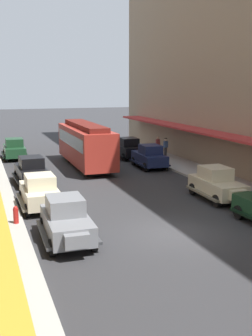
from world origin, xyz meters
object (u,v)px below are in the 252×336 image
at_px(parked_car_3, 149,156).
at_px(fire_hydrant, 16,215).
at_px(parked_car_5, 40,191).
at_px(streetcar, 86,143).
at_px(parked_car_6, 14,148).
at_px(parked_car_7, 31,170).
at_px(parked_car_0, 217,183).
at_px(parked_car_2, 128,148).
at_px(pedestrian_4, 158,145).
at_px(parked_car_4, 66,219).
at_px(pedestrian_0, 166,147).

xyz_separation_m(parked_car_3, fire_hydrant, (-11.15, -10.62, -0.38)).
distance_m(parked_car_5, streetcar, 11.44).
bearing_deg(parked_car_6, parked_car_7, -88.87).
bearing_deg(parked_car_6, parked_car_0, -60.99).
xyz_separation_m(parked_car_2, pedestrian_4, (2.91, -0.02, 0.05)).
bearing_deg(parked_car_2, fire_hydrant, -125.80).
height_order(parked_car_2, parked_car_4, same).
distance_m(parked_car_3, fire_hydrant, 15.40).
height_order(parked_car_7, pedestrian_0, parked_car_7).
xyz_separation_m(parked_car_0, parked_car_6, (-9.63, 17.36, 0.00)).
relative_size(parked_car_3, parked_car_4, 1.00).
relative_size(parked_car_0, parked_car_3, 1.00).
relative_size(parked_car_4, fire_hydrant, 5.24).
bearing_deg(parked_car_0, parked_car_3, 90.19).
xyz_separation_m(parked_car_6, streetcar, (5.02, -5.52, 0.96)).
height_order(parked_car_3, parked_car_7, same).
xyz_separation_m(parked_car_4, parked_car_6, (-0.27, 20.84, 0.00)).
bearing_deg(parked_car_6, pedestrian_4, -13.28).
bearing_deg(parked_car_6, parked_car_4, -89.26).
distance_m(parked_car_3, streetcar, 5.13).
relative_size(parked_car_7, pedestrian_0, 2.57).
relative_size(parked_car_3, parked_car_6, 1.01).
relative_size(parked_car_3, pedestrian_4, 2.63).
xyz_separation_m(parked_car_3, pedestrian_0, (2.96, 3.33, 0.07)).
bearing_deg(parked_car_5, fire_hydrant, -119.94).
bearing_deg(parked_car_7, parked_car_4, -89.62).
relative_size(parked_car_5, streetcar, 0.44).
bearing_deg(parked_car_6, streetcar, -47.75).
distance_m(parked_car_3, pedestrian_4, 5.50).
bearing_deg(parked_car_6, parked_car_3, -38.56).
bearing_deg(pedestrian_0, parked_car_0, -102.64).
relative_size(parked_car_0, parked_car_6, 1.00).
xyz_separation_m(parked_car_7, fire_hydrant, (-1.75, -8.28, -0.38)).
xyz_separation_m(parked_car_4, parked_car_7, (-0.07, 10.85, 0.00)).
bearing_deg(streetcar, parked_car_3, -24.90).
height_order(fire_hydrant, pedestrian_4, pedestrian_4).
bearing_deg(fire_hydrant, parked_car_0, 4.65).
relative_size(parked_car_6, parked_car_7, 1.00).
bearing_deg(streetcar, fire_hydrant, -117.27).
relative_size(parked_car_6, pedestrian_4, 2.61).
xyz_separation_m(parked_car_6, pedestrian_0, (12.55, -4.32, 0.07)).
xyz_separation_m(parked_car_6, pedestrian_4, (12.43, -2.93, 0.05)).
xyz_separation_m(parked_car_2, parked_car_6, (-9.52, 2.92, 0.00)).
bearing_deg(parked_car_0, pedestrian_4, 79.00).
distance_m(parked_car_2, parked_car_3, 4.73).
bearing_deg(fire_hydrant, parked_car_5, 60.06).
relative_size(parked_car_2, streetcar, 0.44).
height_order(parked_car_0, parked_car_6, same).
height_order(parked_car_7, streetcar, streetcar).
relative_size(parked_car_7, pedestrian_4, 2.62).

